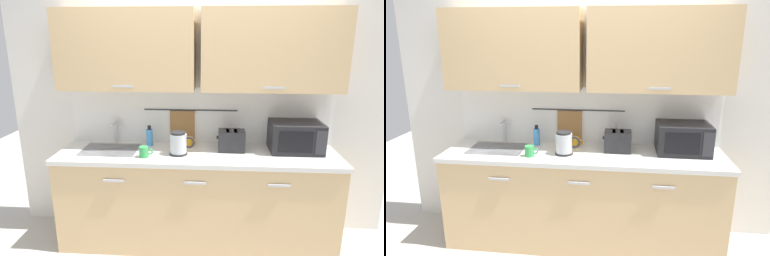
# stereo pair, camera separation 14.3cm
# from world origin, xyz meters

# --- Properties ---
(counter_unit) EXTENTS (2.53, 0.64, 0.90)m
(counter_unit) POSITION_xyz_m (-0.01, 0.30, 0.46)
(counter_unit) COLOR tan
(counter_unit) RESTS_ON ground
(back_wall_assembly) EXTENTS (3.70, 0.41, 2.50)m
(back_wall_assembly) POSITION_xyz_m (-0.00, 0.53, 1.52)
(back_wall_assembly) COLOR silver
(back_wall_assembly) RESTS_ON ground
(sink_faucet) EXTENTS (0.09, 0.17, 0.22)m
(sink_faucet) POSITION_xyz_m (-0.81, 0.53, 1.04)
(sink_faucet) COLOR #B2B5BA
(sink_faucet) RESTS_ON counter_unit
(microwave) EXTENTS (0.46, 0.35, 0.27)m
(microwave) POSITION_xyz_m (0.89, 0.41, 1.04)
(microwave) COLOR black
(microwave) RESTS_ON counter_unit
(electric_kettle) EXTENTS (0.23, 0.16, 0.21)m
(electric_kettle) POSITION_xyz_m (-0.16, 0.24, 1.00)
(electric_kettle) COLOR black
(electric_kettle) RESTS_ON counter_unit
(dish_soap_bottle) EXTENTS (0.06, 0.06, 0.20)m
(dish_soap_bottle) POSITION_xyz_m (-0.47, 0.47, 0.99)
(dish_soap_bottle) COLOR #3F8CD8
(dish_soap_bottle) RESTS_ON counter_unit
(mug_near_sink) EXTENTS (0.12, 0.08, 0.09)m
(mug_near_sink) POSITION_xyz_m (-0.45, 0.15, 0.95)
(mug_near_sink) COLOR green
(mug_near_sink) RESTS_ON counter_unit
(toaster) EXTENTS (0.26, 0.17, 0.19)m
(toaster) POSITION_xyz_m (0.31, 0.37, 1.00)
(toaster) COLOR #232326
(toaster) RESTS_ON counter_unit
(mug_by_kettle) EXTENTS (0.12, 0.08, 0.09)m
(mug_by_kettle) POSITION_xyz_m (-0.09, 0.45, 0.95)
(mug_by_kettle) COLOR orange
(mug_by_kettle) RESTS_ON counter_unit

